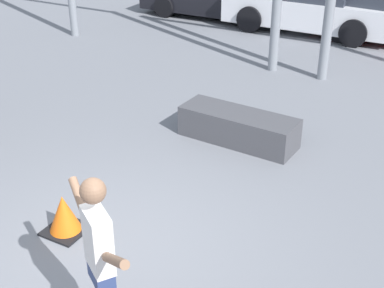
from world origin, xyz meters
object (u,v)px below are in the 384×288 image
(skateboarder, at_px, (99,252))
(parked_car_white, at_px, (309,5))
(grind_box, at_px, (238,127))
(traffic_cone, at_px, (64,215))

(skateboarder, relative_size, parked_car_white, 0.39)
(skateboarder, bearing_deg, parked_car_white, 132.19)
(grind_box, distance_m, traffic_cone, 3.29)
(parked_car_white, xyz_separation_m, traffic_cone, (0.20, -9.94, -0.44))
(skateboarder, relative_size, grind_box, 0.91)
(skateboarder, distance_m, parked_car_white, 11.10)
(traffic_cone, bearing_deg, skateboarder, -36.72)
(grind_box, relative_size, traffic_cone, 3.78)
(skateboarder, height_order, traffic_cone, skateboarder)
(parked_car_white, relative_size, traffic_cone, 8.74)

